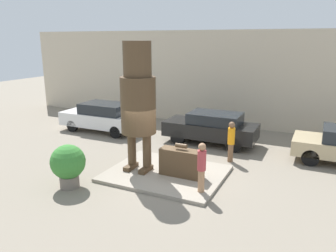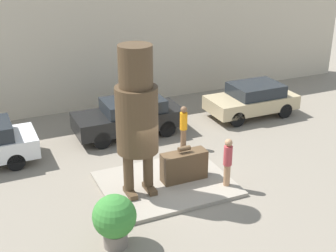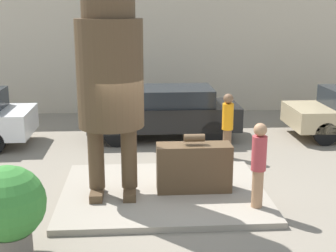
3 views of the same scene
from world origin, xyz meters
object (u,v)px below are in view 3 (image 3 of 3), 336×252
Objects in this scene: tourist at (259,162)px; worker_hivis at (228,123)px; planter_pot at (8,208)px; parked_car_black at (165,111)px; giant_suitcase at (194,167)px; statue_figure at (110,58)px.

tourist is 3.38m from worker_hivis.
tourist is 1.09× the size of planter_pot.
tourist reaches higher than parked_car_black.
giant_suitcase is 0.93× the size of tourist.
planter_pot is at bearing -162.03° from tourist.
planter_pot is (-1.50, -2.18, -2.05)m from statue_figure.
worker_hivis is at bearing 47.66° from planter_pot.
parked_car_black is (1.35, 4.55, -2.07)m from statue_figure.
worker_hivis is (0.07, 3.37, -0.09)m from tourist.
giant_suitcase is at bearing 93.95° from parked_car_black.
parked_car_black is at bearing 93.95° from giant_suitcase.
planter_pot reaches higher than giant_suitcase.
giant_suitcase is 3.92m from planter_pot.
tourist is at bearing -16.14° from statue_figure.
tourist is 4.49m from planter_pot.
statue_figure is 5.18m from parked_car_black.
worker_hivis is at bearing 42.26° from statue_figure.
statue_figure is at bearing 73.45° from parked_car_black.
statue_figure is at bearing -175.82° from giant_suitcase.
tourist is 0.37× the size of parked_car_black.
statue_figure is 3.35m from planter_pot.
giant_suitcase is at bearing 4.18° from statue_figure.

